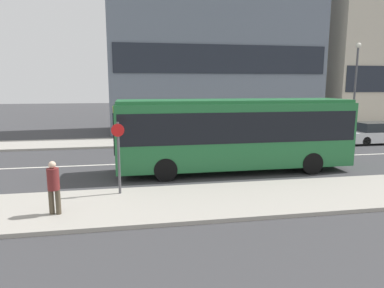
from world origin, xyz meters
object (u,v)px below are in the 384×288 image
at_px(city_bus, 234,130).
at_px(pedestrian_near_stop, 54,185).
at_px(bus_stop_sign, 119,152).
at_px(parked_car_0, 376,134).
at_px(street_lamp, 356,80).

height_order(city_bus, pedestrian_near_stop, city_bus).
xyz_separation_m(city_bus, bus_stop_sign, (-4.99, -2.84, -0.26)).
distance_m(parked_car_0, pedestrian_near_stop, 20.97).
distance_m(pedestrian_near_stop, bus_stop_sign, 2.51).
xyz_separation_m(pedestrian_near_stop, street_lamp, (18.06, 12.10, 3.18)).
height_order(city_bus, parked_car_0, city_bus).
bearing_deg(city_bus, bus_stop_sign, -152.95).
xyz_separation_m(city_bus, parked_car_0, (11.61, 5.54, -1.20)).
bearing_deg(parked_car_0, pedestrian_near_stop, -151.45).
bearing_deg(pedestrian_near_stop, parked_car_0, -138.96).
height_order(bus_stop_sign, street_lamp, street_lamp).
distance_m(parked_car_0, bus_stop_sign, 18.62).
bearing_deg(pedestrian_near_stop, bus_stop_sign, -125.50).
bearing_deg(pedestrian_near_stop, city_bus, -134.16).
distance_m(pedestrian_near_stop, street_lamp, 21.97).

